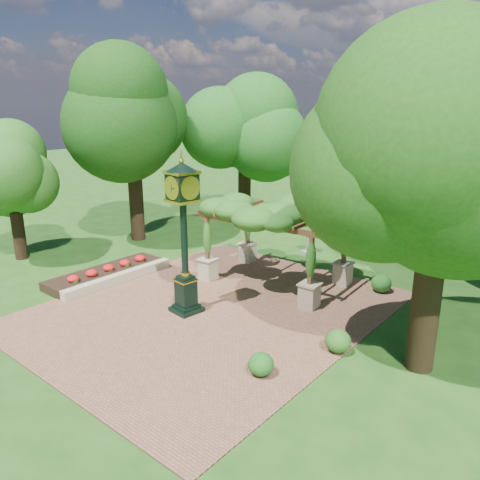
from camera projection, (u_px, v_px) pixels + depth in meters
The scene contains 15 objects.
ground at pixel (192, 320), 15.55m from camera, with size 120.00×120.00×0.00m, color #1E4714.
brick_plaza at pixel (213, 309), 16.28m from camera, with size 10.00×12.00×0.04m, color brown.
border_wall at pixel (120, 278), 18.68m from camera, with size 0.35×5.00×0.40m, color #C6B793.
flower_bed at pixel (106, 274), 19.24m from camera, with size 1.50×5.00×0.36m, color red.
pedestal_clock at pixel (184, 225), 15.24m from camera, with size 1.14×1.14×5.20m.
pergola at pixel (276, 215), 18.05m from camera, with size 5.55×3.67×3.37m.
sundial at pixel (309, 243), 22.48m from camera, with size 0.61×0.61×1.06m.
shrub_front at pixel (261, 364), 12.22m from camera, with size 0.68×0.68×0.62m, color #1B5317.
shrub_mid at pixel (338, 341), 13.36m from camera, with size 0.74×0.74×0.67m, color #255518.
shrub_back at pixel (381, 283), 17.66m from camera, with size 0.76×0.76×0.68m, color #205C1A.
tree_west_near at pixel (131, 118), 23.12m from camera, with size 4.92×4.92×9.07m.
tree_west_far at pixel (245, 126), 26.90m from camera, with size 4.56×4.56×8.30m.
tree_north at pixel (439, 158), 21.56m from camera, with size 4.13×4.13×6.58m.
tree_east_near at pixel (444, 154), 11.14m from camera, with size 5.41×5.41×8.36m.
tree_southwest at pixel (11, 174), 20.62m from camera, with size 3.50×3.50×5.71m.
Camera 1 is at (10.29, -9.90, 6.88)m, focal length 35.00 mm.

